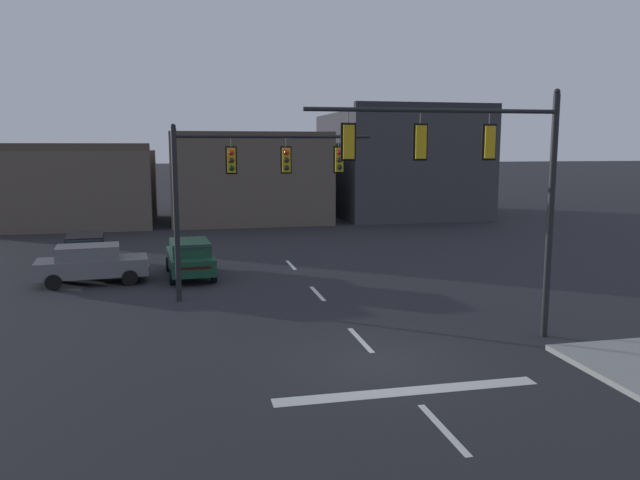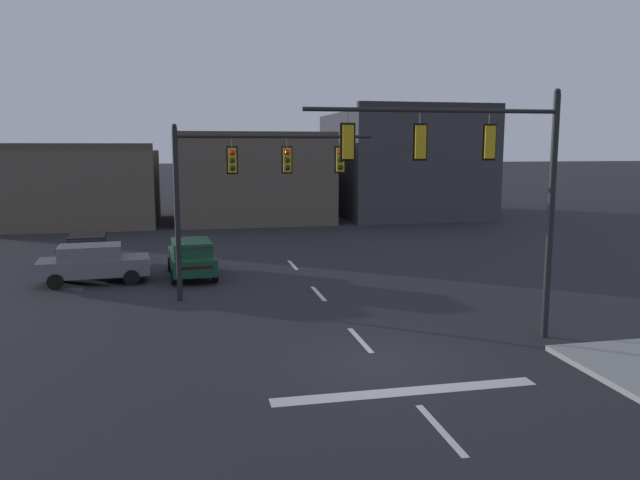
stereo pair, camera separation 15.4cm
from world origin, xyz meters
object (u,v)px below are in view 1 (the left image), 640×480
(signal_mast_near_side, at_px, (478,169))
(car_lot_farside, at_px, (86,250))
(car_lot_middle, at_px, (190,257))
(signal_mast_far_side, at_px, (243,177))
(car_lot_nearside, at_px, (91,263))

(signal_mast_near_side, relative_size, car_lot_farside, 1.62)
(signal_mast_near_side, relative_size, car_lot_middle, 1.63)
(signal_mast_far_side, height_order, car_lot_farside, signal_mast_far_side)
(signal_mast_near_side, xyz_separation_m, signal_mast_far_side, (-6.00, 6.74, -0.47))
(signal_mast_far_side, bearing_deg, car_lot_middle, 114.11)
(signal_mast_far_side, relative_size, car_lot_farside, 1.61)
(car_lot_middle, bearing_deg, car_lot_farside, 148.05)
(signal_mast_far_side, relative_size, car_lot_nearside, 1.62)
(car_lot_nearside, height_order, car_lot_farside, same)
(signal_mast_near_side, bearing_deg, car_lot_nearside, 138.52)
(signal_mast_far_side, bearing_deg, signal_mast_near_side, -48.34)
(car_lot_middle, xyz_separation_m, car_lot_farside, (-4.72, 2.94, 0.00))
(car_lot_middle, bearing_deg, signal_mast_near_side, -54.39)
(signal_mast_far_side, bearing_deg, car_lot_farside, 132.44)
(signal_mast_near_side, height_order, car_lot_middle, signal_mast_near_side)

